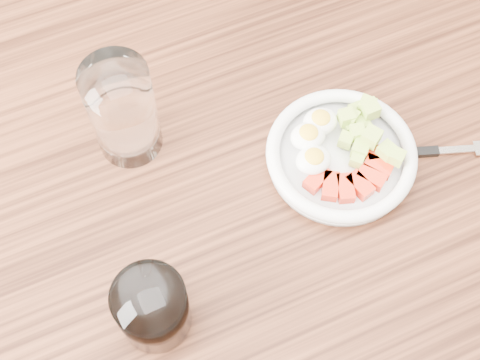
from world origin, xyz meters
name	(u,v)px	position (x,y,z in m)	size (l,w,h in m)	color
ground	(246,340)	(0.00, 0.00, 0.00)	(4.00, 4.00, 0.00)	brown
dining_table	(250,226)	(0.00, 0.00, 0.67)	(1.50, 0.90, 0.77)	brown
bowl	(340,153)	(0.12, 0.00, 0.79)	(0.19, 0.19, 0.05)	white
fork	(424,152)	(0.22, -0.03, 0.77)	(0.17, 0.07, 0.01)	black
water_glass	(123,111)	(-0.11, 0.13, 0.84)	(0.08, 0.08, 0.14)	white
coffee_glass	(153,308)	(-0.16, -0.10, 0.81)	(0.08, 0.08, 0.09)	white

